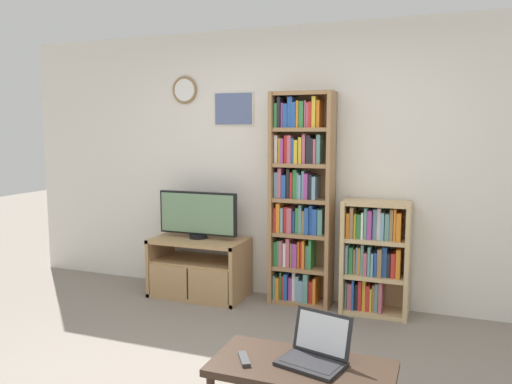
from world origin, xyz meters
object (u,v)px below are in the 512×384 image
at_px(bookshelf_tall, 300,200).
at_px(remote_near_laptop, 244,359).
at_px(laptop, 316,351).
at_px(tv_stand, 199,267).
at_px(bookshelf_short, 374,256).
at_px(coffee_table, 302,373).
at_px(television, 198,215).

bearing_deg(bookshelf_tall, remote_near_laptop, -82.29).
bearing_deg(laptop, tv_stand, 146.61).
distance_m(bookshelf_short, remote_near_laptop, 2.10).
xyz_separation_m(coffee_table, laptop, (0.06, 0.06, 0.11)).
xyz_separation_m(bookshelf_tall, laptop, (0.64, -1.96, -0.52)).
bearing_deg(remote_near_laptop, television, -87.87).
relative_size(bookshelf_tall, remote_near_laptop, 12.38).
xyz_separation_m(bookshelf_short, remote_near_laptop, (-0.41, -2.06, -0.11)).
relative_size(television, bookshelf_short, 0.81).
bearing_deg(remote_near_laptop, coffee_table, 160.64).
height_order(television, bookshelf_tall, bookshelf_tall).
xyz_separation_m(tv_stand, remote_near_laptop, (1.26, -1.92, 0.11)).
height_order(tv_stand, bookshelf_short, bookshelf_short).
bearing_deg(tv_stand, television, 122.21).
distance_m(bookshelf_short, coffee_table, 2.01).
relative_size(tv_stand, bookshelf_tall, 0.47).
height_order(television, laptop, television).
distance_m(bookshelf_tall, bookshelf_short, 0.83).
distance_m(television, remote_near_laptop, 2.37).
bearing_deg(bookshelf_short, coffee_table, -93.08).
xyz_separation_m(tv_stand, television, (-0.02, 0.03, 0.52)).
bearing_deg(television, remote_near_laptop, -56.73).
xyz_separation_m(bookshelf_short, laptop, (-0.05, -1.94, -0.06)).
relative_size(bookshelf_short, laptop, 2.59).
relative_size(tv_stand, coffee_table, 0.96).
distance_m(laptop, remote_near_laptop, 0.39).
xyz_separation_m(tv_stand, bookshelf_short, (1.67, 0.14, 0.22)).
bearing_deg(bookshelf_tall, tv_stand, -170.55).
relative_size(tv_stand, television, 1.13).
bearing_deg(television, coffee_table, -50.01).
relative_size(bookshelf_tall, coffee_table, 2.05).
relative_size(tv_stand, remote_near_laptop, 5.78).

